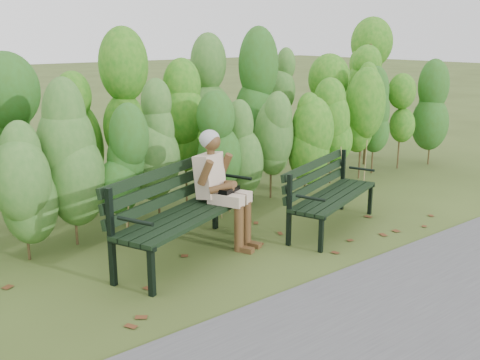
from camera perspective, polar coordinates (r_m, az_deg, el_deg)
ground at (r=6.35m, az=1.99°, el=-7.19°), size 80.00×80.00×0.00m
footpath at (r=5.05m, az=18.97°, el=-14.07°), size 60.00×2.50×0.01m
hedge_band at (r=7.48m, az=-7.29°, el=6.07°), size 11.04×1.67×2.42m
leaf_litter at (r=6.08m, az=0.89°, el=-8.19°), size 5.89×1.83×0.01m
bench_left at (r=6.06m, az=-6.18°, el=-2.57°), size 2.05×1.32×0.98m
bench_right at (r=7.02m, az=8.83°, el=-0.93°), size 1.77×1.07×0.84m
seated_woman at (r=6.32m, az=-2.06°, el=-0.03°), size 0.59×0.79×1.33m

